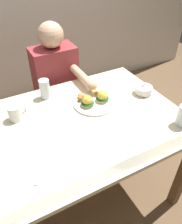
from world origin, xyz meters
TOP-DOWN VIEW (x-y plane):
  - ground_plane at (0.00, 0.00)m, footprint 6.00×6.00m
  - dining_table at (0.00, 0.00)m, footprint 1.20×0.90m
  - eggs_benedict_plate at (0.14, 0.11)m, footprint 0.27×0.27m
  - fruit_bowl at (0.50, 0.06)m, footprint 0.12×0.12m
  - coffee_mug at (-0.35, 0.20)m, footprint 0.11×0.08m
  - fork at (-0.36, -0.24)m, footprint 0.09×0.14m
  - water_glass_extra at (-0.12, 0.33)m, footprint 0.07×0.07m
  - diner_person at (0.07, 0.60)m, footprint 0.34×0.54m

SIDE VIEW (x-z plane):
  - ground_plane at x=0.00m, z-range 0.00..0.00m
  - dining_table at x=0.00m, z-range 0.26..1.00m
  - diner_person at x=0.07m, z-range 0.08..1.22m
  - fork at x=-0.36m, z-range 0.74..0.74m
  - eggs_benedict_plate at x=0.14m, z-range 0.72..0.81m
  - fruit_bowl at x=0.50m, z-range 0.74..0.80m
  - coffee_mug at x=-0.35m, z-range 0.74..0.84m
  - water_glass_extra at x=-0.12m, z-range 0.73..0.86m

